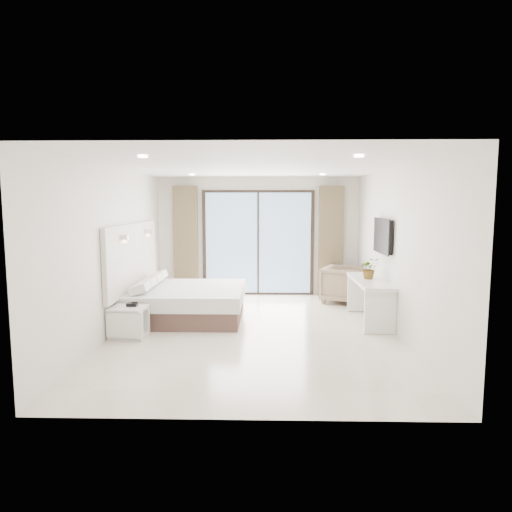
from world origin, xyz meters
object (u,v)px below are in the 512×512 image
object	(u,v)px
bed	(186,302)
nightstand	(128,322)
console_desk	(370,291)
armchair	(344,283)

from	to	relation	value
bed	nightstand	size ratio (longest dim) A/B	3.53
bed	console_desk	distance (m)	3.34
nightstand	bed	bearing A→B (deg)	66.29
console_desk	bed	bearing A→B (deg)	176.63
bed	nightstand	bearing A→B (deg)	-119.36
console_desk	armchair	xyz separation A→B (m)	(-0.19, 1.61, -0.14)
bed	armchair	world-z (taller)	armchair
console_desk	armchair	size ratio (longest dim) A/B	2.00
bed	console_desk	xyz separation A→B (m)	(3.32, -0.20, 0.27)
nightstand	console_desk	distance (m)	4.17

